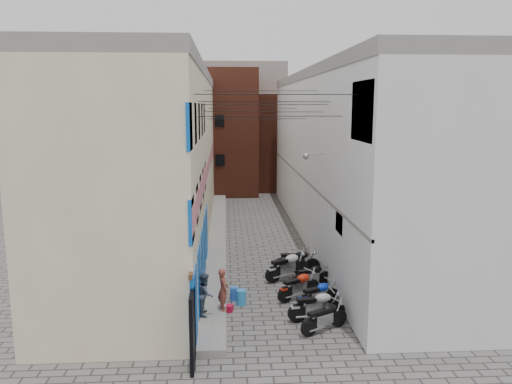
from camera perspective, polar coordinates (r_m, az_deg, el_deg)
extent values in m
plane|color=#5B5856|center=(15.21, 2.97, -18.28)|extent=(90.00, 90.00, 0.00)
cube|color=gray|center=(27.25, -4.42, -5.13)|extent=(0.90, 26.00, 0.25)
cube|color=beige|center=(26.70, -10.89, 3.43)|extent=(5.00, 26.00, 8.50)
cube|color=#D07582|center=(26.52, -5.59, 2.97)|extent=(0.10, 26.00, 0.80)
cube|color=#0C52B6|center=(19.16, -6.28, -8.02)|extent=(0.12, 10.20, 2.40)
cube|color=#0C52B6|center=(18.34, -6.58, 3.96)|extent=(0.10, 10.20, 4.00)
cube|color=gray|center=(26.59, -11.21, 13.11)|extent=(5.10, 26.00, 0.50)
cube|color=black|center=(14.31, -7.26, -15.32)|extent=(0.10, 1.20, 2.20)
cube|color=white|center=(27.28, 10.47, 3.58)|extent=(5.00, 26.00, 8.50)
cube|color=#0C52B6|center=(15.38, 12.17, 9.02)|extent=(0.10, 2.40, 1.80)
cube|color=white|center=(18.28, 9.65, -3.45)|extent=(0.08, 1.00, 0.70)
cylinder|color=#B2B2B7|center=(20.75, 6.85, 4.36)|extent=(0.80, 0.06, 0.06)
sphere|color=#B2B2B7|center=(20.69, 5.75, 4.09)|extent=(0.28, 0.28, 0.28)
cube|color=gray|center=(27.17, 10.77, 13.05)|extent=(5.10, 26.00, 0.50)
cube|color=gray|center=(26.90, 5.32, 1.79)|extent=(0.10, 26.00, 0.12)
cube|color=brown|center=(41.38, -4.13, 6.86)|extent=(6.00, 6.00, 10.00)
cube|color=brown|center=(43.67, 2.52, 5.72)|extent=(5.00, 6.00, 8.00)
cube|color=gray|center=(47.37, -1.62, 7.87)|extent=(8.00, 5.00, 11.00)
cube|color=black|center=(39.01, -1.16, 1.08)|extent=(2.00, 0.30, 2.40)
cylinder|color=black|center=(15.40, 2.37, 11.09)|extent=(5.20, 0.02, 0.02)
cylinder|color=black|center=(17.39, 1.68, 8.65)|extent=(5.20, 0.02, 0.02)
cylinder|color=black|center=(19.88, 1.03, 9.96)|extent=(5.20, 0.02, 0.02)
cylinder|color=black|center=(22.38, 0.52, 11.49)|extent=(5.20, 0.02, 0.02)
cylinder|color=black|center=(25.37, 0.04, 8.37)|extent=(5.20, 0.02, 0.02)
cylinder|color=black|center=(28.36, -0.34, 9.54)|extent=(5.20, 0.02, 0.02)
cylinder|color=black|center=(18.38, 1.40, 10.28)|extent=(5.65, 2.07, 0.02)
cylinder|color=black|center=(21.37, 0.71, 9.16)|extent=(5.80, 1.58, 0.02)
imported|color=brown|center=(17.36, -3.79, -11.03)|extent=(0.47, 0.60, 1.46)
imported|color=#3A4457|center=(17.07, -5.85, -11.50)|extent=(0.55, 0.70, 1.43)
cylinder|color=#2B8BD7|center=(18.56, -1.70, -11.93)|extent=(0.44, 0.44, 0.55)
cylinder|color=blue|center=(18.97, -2.50, -11.53)|extent=(0.34, 0.34, 0.50)
cube|color=#B40C31|center=(18.08, -3.26, -13.12)|extent=(0.43, 0.37, 0.23)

